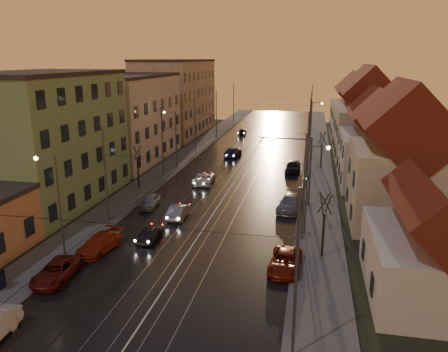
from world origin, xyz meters
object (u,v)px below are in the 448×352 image
Objects in this scene: driving_car_4 at (243,132)px; parked_left_1 at (56,271)px; parked_right_2 at (293,166)px; street_lamp_1 at (311,181)px; driving_car_2 at (204,178)px; driving_car_3 at (233,152)px; driving_car_1 at (179,211)px; parked_left_3 at (150,201)px; street_lamp_2 at (174,134)px; parked_right_1 at (290,203)px; street_lamp_3 at (313,121)px; parked_left_2 at (99,243)px; street_lamp_0 at (55,197)px; traffic_light_mast at (300,162)px; driving_car_0 at (150,233)px; parked_right_0 at (285,262)px.

parked_left_1 is at bearing 80.84° from driving_car_4.
street_lamp_1 is at bearing -81.22° from parked_right_2.
driving_car_3 reaches higher than driving_car_2.
driving_car_1 is 1.08× the size of parked_left_3.
street_lamp_2 reaches higher than parked_right_1.
driving_car_4 is (-13.54, 13.10, -4.25)m from street_lamp_3.
street_lamp_2 is 1.75× the size of parked_left_2.
street_lamp_1 is 1.00× the size of street_lamp_3.
parked_right_2 is at bearing 143.99° from driving_car_3.
parked_left_2 is at bearing -110.70° from street_lamp_3.
parked_left_3 is at bearing -125.68° from parked_right_2.
street_lamp_0 is 23.42m from traffic_light_mast.
street_lamp_2 is 1.81× the size of parked_left_1.
driving_car_0 is 4.14m from parked_left_2.
street_lamp_0 is 33.82m from parked_right_2.
street_lamp_1 is 17.65m from parked_left_2.
driving_car_4 is at bearing 82.84° from parked_left_3.
street_lamp_2 is at bearing 59.11° from driving_car_3.
parked_left_2 reaches higher than parked_right_0.
driving_car_1 is (-12.05, -33.96, -4.23)m from street_lamp_3.
driving_car_4 is at bearing -91.82° from driving_car_2.
driving_car_4 is (4.67, 57.10, -4.25)m from street_lamp_0.
street_lamp_2 is at bearing -72.02° from driving_car_1.
street_lamp_3 is 2.16× the size of parked_left_3.
parked_right_1 reaches higher than driving_car_0.
parked_right_2 is (-0.48, 15.25, 0.04)m from parked_right_1.
driving_car_1 reaches higher than parked_left_1.
driving_car_1 is at bearing 65.75° from parked_left_1.
street_lamp_1 is at bearing 79.84° from parked_right_0.
street_lamp_0 is 5.48m from parked_left_1.
street_lamp_0 reaches higher than driving_car_3.
parked_left_1 is at bearing -129.25° from traffic_light_mast.
driving_car_0 is 14.74m from parked_right_1.
parked_right_1 is at bearing 44.89° from parked_left_1.
parked_left_3 is 0.74× the size of parked_right_1.
parked_left_3 reaches higher than parked_left_1.
driving_car_0 is 0.91× the size of driving_car_1.
parked_right_2 is at bearing 47.62° from parked_left_3.
traffic_light_mast is at bearing 46.00° from parked_left_1.
parked_left_3 is at bearing 79.32° from street_lamp_0.
driving_car_3 reaches higher than driving_car_1.
street_lamp_2 is 2.16× the size of parked_left_3.
parked_left_2 is at bearing -94.72° from parked_left_3.
driving_car_1 is at bearing 89.14° from driving_car_2.
parked_right_0 is (-0.39, -14.54, -3.96)m from traffic_light_mast.
parked_left_2 is 30.98m from parked_right_2.
street_lamp_2 is at bearing 102.30° from parked_left_2.
driving_car_3 is at bearing 108.89° from parked_right_0.
parked_left_1 is 15.86m from parked_right_0.
driving_car_4 is (-0.97, 35.27, -0.02)m from driving_car_2.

